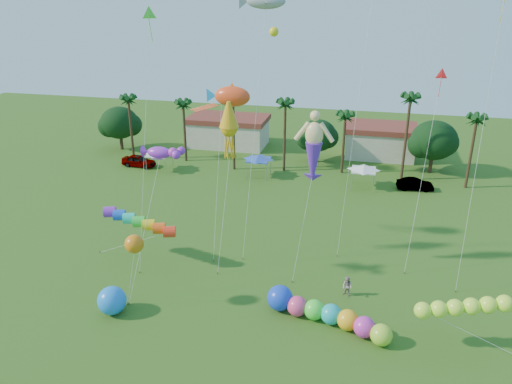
% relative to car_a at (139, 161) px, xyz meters
% --- Properties ---
extents(ground, '(160.00, 160.00, 0.00)m').
position_rel_car_a_xyz_m(ground, '(23.70, -36.98, -0.84)').
color(ground, '#285116').
rests_on(ground, ground).
extents(tree_line, '(69.46, 8.91, 11.00)m').
position_rel_car_a_xyz_m(tree_line, '(27.27, 7.01, 3.44)').
color(tree_line, '#3A2819').
rests_on(tree_line, ground).
extents(buildings_row, '(35.00, 7.00, 4.00)m').
position_rel_car_a_xyz_m(buildings_row, '(20.61, 13.02, 1.16)').
color(buildings_row, beige).
rests_on(buildings_row, ground).
extents(tent_row, '(31.00, 4.00, 0.60)m').
position_rel_car_a_xyz_m(tent_row, '(17.70, -0.65, 1.91)').
color(tent_row, white).
rests_on(tent_row, ground).
extents(car_a, '(5.07, 2.37, 1.68)m').
position_rel_car_a_xyz_m(car_a, '(0.00, 0.00, 0.00)').
color(car_a, '#4C4C54').
rests_on(car_a, ground).
extents(car_b, '(4.68, 2.05, 1.49)m').
position_rel_car_a_xyz_m(car_b, '(38.24, -0.31, -0.09)').
color(car_b, '#4C4C54').
rests_on(car_b, ground).
extents(spectator_b, '(1.11, 1.06, 1.80)m').
position_rel_car_a_xyz_m(spectator_b, '(31.33, -26.26, 0.06)').
color(spectator_b, '#AF9692').
rests_on(spectator_b, ground).
extents(caterpillar_inflatable, '(10.00, 4.64, 2.07)m').
position_rel_car_a_xyz_m(caterpillar_inflatable, '(29.74, -30.29, 0.03)').
color(caterpillar_inflatable, '#F03F7E').
rests_on(caterpillar_inflatable, ground).
extents(blue_ball, '(2.28, 2.28, 2.28)m').
position_rel_car_a_xyz_m(blue_ball, '(13.42, -32.84, 0.30)').
color(blue_ball, '#1B7DF8').
rests_on(blue_ball, ground).
extents(rainbow_tube, '(9.85, 1.97, 4.17)m').
position_rel_car_a_xyz_m(rainbow_tube, '(13.41, -25.23, 2.81)').
color(rainbow_tube, '#F8351B').
rests_on(rainbow_tube, ground).
extents(green_worm, '(10.40, 1.42, 3.72)m').
position_rel_car_a_xyz_m(green_worm, '(36.74, -31.37, 2.16)').
color(green_worm, '#C5FF38').
rests_on(green_worm, ground).
extents(orange_ball_kite, '(1.93, 1.70, 6.36)m').
position_rel_car_a_xyz_m(orange_ball_kite, '(15.07, -31.40, 4.77)').
color(orange_ball_kite, orange).
rests_on(orange_ball_kite, ground).
extents(merman_kite, '(2.53, 4.62, 13.94)m').
position_rel_car_a_xyz_m(merman_kite, '(27.49, -21.55, 10.11)').
color(merman_kite, '#F9D08D').
rests_on(merman_kite, ground).
extents(fish_kite, '(5.18, 6.12, 15.72)m').
position_rel_car_a_xyz_m(fish_kite, '(19.44, -18.36, 13.82)').
color(fish_kite, '#FB471B').
rests_on(fish_kite, ground).
extents(shark_kite, '(5.03, 7.87, 23.67)m').
position_rel_car_a_xyz_m(shark_kite, '(22.01, -15.92, 21.97)').
color(shark_kite, '#90949D').
rests_on(shark_kite, ground).
extents(squid_kite, '(2.24, 5.15, 14.97)m').
position_rel_car_a_xyz_m(squid_kite, '(19.97, -21.45, 11.66)').
color(squid_kite, orange).
rests_on(squid_kite, ground).
extents(lobster_kite, '(3.93, 6.33, 12.25)m').
position_rel_car_a_xyz_m(lobster_kite, '(15.55, -26.62, 10.71)').
color(lobster_kite, purple).
rests_on(lobster_kite, ground).
extents(delta_kite_red, '(2.00, 4.63, 17.66)m').
position_rel_car_a_xyz_m(delta_kite_red, '(37.54, -17.13, 15.93)').
color(delta_kite_red, '#FF1C22').
rests_on(delta_kite_red, ground).
extents(delta_kite_green, '(2.03, 3.75, 22.63)m').
position_rel_car_a_xyz_m(delta_kite_green, '(14.19, -23.65, 20.79)').
color(delta_kite_green, '#45E235').
rests_on(delta_kite_green, ground).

